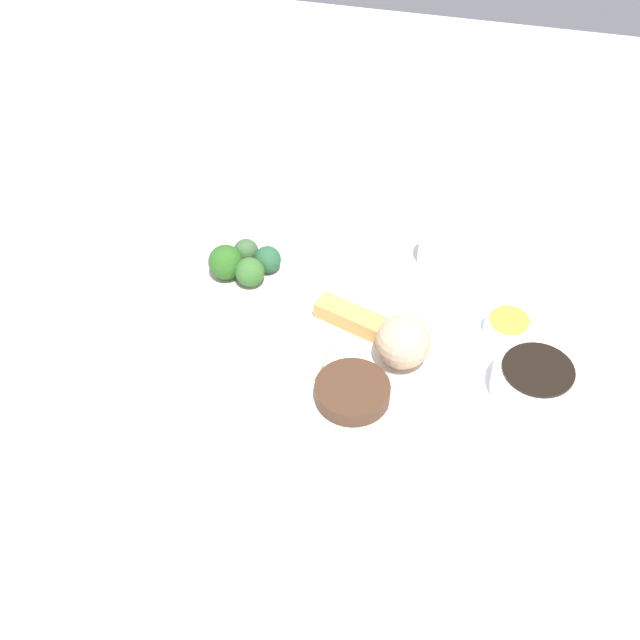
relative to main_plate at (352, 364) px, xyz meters
The scene contains 16 objects.
tabletop 0.04m from the main_plate, 137.38° to the left, with size 2.20×2.20×0.02m, color white.
main_plate is the anchor object (origin of this frame).
rice_scoop 0.08m from the main_plate, 168.05° to the right, with size 0.07×0.07×0.07m, color tan.
spring_roll 0.07m from the main_plate, 78.05° to the right, with size 0.11×0.03×0.03m, color tan.
crab_rangoon_wonton 0.07m from the main_plate, 11.95° to the left, with size 0.06×0.07×0.01m, color beige.
stir_fry_heap 0.07m from the main_plate, 101.95° to the left, with size 0.10×0.10×0.02m, color #472D1D.
broccoli_plate 0.25m from the main_plate, 37.16° to the right, with size 0.19×0.19×0.01m, color white.
broccoli_floret_0 0.26m from the main_plate, 39.45° to the right, with size 0.04×0.04×0.04m, color #3B5E35.
broccoli_floret_1 0.22m from the main_plate, 43.20° to the right, with size 0.04×0.04×0.04m, color #275935.
broccoli_floret_2 0.25m from the main_plate, 29.87° to the right, with size 0.05×0.05×0.05m, color #2A5F1E.
broccoli_floret_3 0.21m from the main_plate, 33.21° to the right, with size 0.04×0.04×0.04m, color #36682A.
soy_sauce_bowl 0.24m from the main_plate, behind, with size 0.11×0.11×0.04m, color white.
soy_sauce_bowl_liquid 0.25m from the main_plate, behind, with size 0.09×0.09×0.00m, color black.
sauce_ramekin_hot_mustard 0.23m from the main_plate, 149.35° to the right, with size 0.07×0.07×0.02m, color white.
sauce_ramekin_hot_mustard_liquid 0.23m from the main_plate, 149.35° to the right, with size 0.06×0.06×0.00m, color yellow.
teacup 0.26m from the main_plate, 109.19° to the right, with size 0.07×0.07×0.06m, color silver.
Camera 1 is at (-0.11, 0.73, 0.88)m, focal length 47.42 mm.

